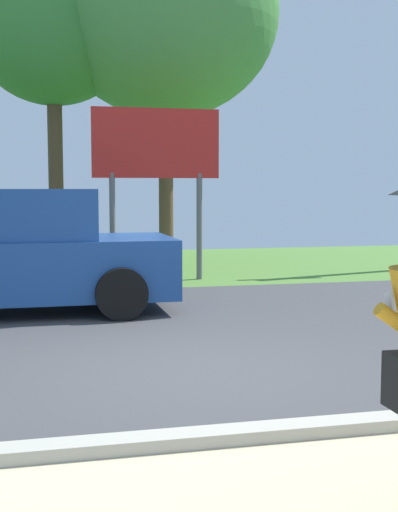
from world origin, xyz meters
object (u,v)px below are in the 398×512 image
roadside_billboard (156,156)px  tree_left_far (53,32)px  tree_right_mid (165,14)px  pickup_truck (3,256)px

roadside_billboard → tree_left_far: tree_left_far is taller
tree_right_mid → tree_left_far: bearing=173.9°
pickup_truck → tree_left_far: tree_left_far is taller
tree_left_far → tree_right_mid: size_ratio=0.86×
pickup_truck → tree_left_far: 8.10m
roadside_billboard → tree_left_far: 4.95m
pickup_truck → tree_left_far: bearing=75.6°
tree_right_mid → pickup_truck: bearing=-120.7°
pickup_truck → tree_right_mid: 8.91m
pickup_truck → roadside_billboard: size_ratio=1.49×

